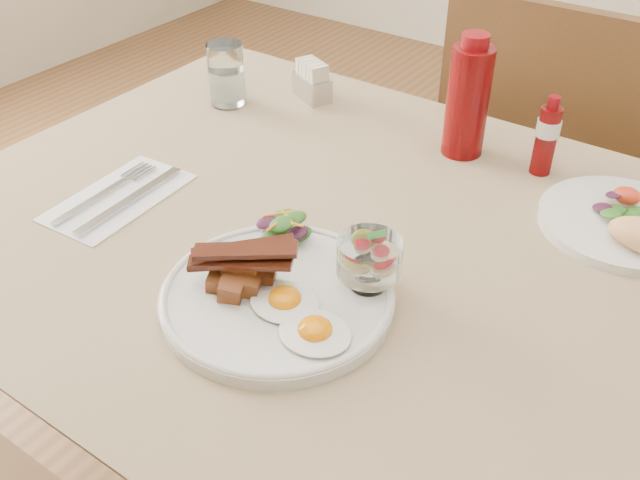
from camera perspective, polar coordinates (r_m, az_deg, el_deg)
table at (r=0.99m, az=5.74°, el=-5.14°), size 1.33×0.88×0.75m
chair_far at (r=1.58m, az=17.68°, el=4.35°), size 0.42×0.42×0.93m
main_plate at (r=0.85m, az=-3.42°, el=-4.64°), size 0.28×0.28×0.02m
fried_eggs at (r=0.81m, az=-1.64°, el=-6.05°), size 0.16×0.12×0.02m
bacon_potato_pile at (r=0.84m, az=-6.36°, el=-2.27°), size 0.13×0.10×0.06m
side_salad at (r=0.92m, az=-2.84°, el=0.82°), size 0.08×0.07×0.04m
fruit_cup at (r=0.83m, az=3.98°, el=-1.39°), size 0.08×0.08×0.08m
second_plate at (r=1.05m, az=23.52°, el=1.12°), size 0.23×0.23×0.06m
ketchup_bottle at (r=1.14m, az=11.74°, el=10.96°), size 0.08×0.08×0.20m
hot_sauce_bottle at (r=1.13m, az=17.67°, el=7.89°), size 0.04×0.04×0.13m
sugar_caddy at (r=1.33m, az=-0.64°, el=12.49°), size 0.09×0.07×0.07m
water_glass at (r=1.31m, az=-7.47°, el=12.74°), size 0.06×0.06×0.11m
napkin_cutlery at (r=1.08m, az=-15.78°, el=3.30°), size 0.13×0.22×0.01m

